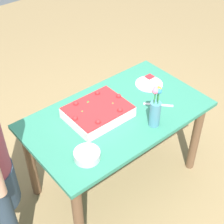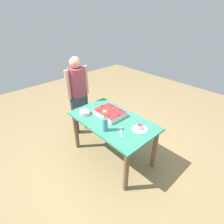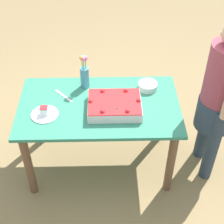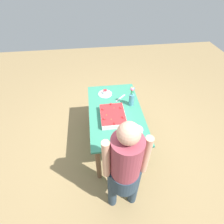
{
  "view_description": "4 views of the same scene",
  "coord_description": "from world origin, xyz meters",
  "px_view_note": "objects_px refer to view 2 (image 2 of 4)",
  "views": [
    {
      "loc": [
        -1.23,
        -1.42,
        2.33
      ],
      "look_at": [
        -0.08,
        -0.04,
        0.81
      ],
      "focal_mm": 55.0,
      "sensor_mm": 36.0,
      "label": 1
    },
    {
      "loc": [
        1.6,
        -1.5,
        2.17
      ],
      "look_at": [
        -0.08,
        0.07,
        0.8
      ],
      "focal_mm": 28.0,
      "sensor_mm": 36.0,
      "label": 2
    },
    {
      "loc": [
        -0.06,
        2.14,
        2.56
      ],
      "look_at": [
        -0.11,
        0.11,
        0.74
      ],
      "focal_mm": 55.0,
      "sensor_mm": 36.0,
      "label": 3
    },
    {
      "loc": [
        -1.83,
        0.28,
        2.46
      ],
      "look_at": [
        -0.07,
        0.06,
        0.79
      ],
      "focal_mm": 28.0,
      "sensor_mm": 36.0,
      "label": 4
    }
  ],
  "objects_px": {
    "sheet_cake": "(110,113)",
    "fruit_bowl": "(85,113)",
    "serving_plate_with_slice": "(140,128)",
    "cake_knife": "(121,132)",
    "person_standing": "(78,92)",
    "flower_vase": "(105,122)"
  },
  "relations": [
    {
      "from": "serving_plate_with_slice",
      "to": "person_standing",
      "type": "relative_size",
      "value": 0.15
    },
    {
      "from": "cake_knife",
      "to": "person_standing",
      "type": "bearing_deg",
      "value": -140.06
    },
    {
      "from": "sheet_cake",
      "to": "cake_knife",
      "type": "distance_m",
      "value": 0.46
    },
    {
      "from": "cake_knife",
      "to": "flower_vase",
      "type": "bearing_deg",
      "value": -96.59
    },
    {
      "from": "sheet_cake",
      "to": "fruit_bowl",
      "type": "relative_size",
      "value": 2.56
    },
    {
      "from": "fruit_bowl",
      "to": "person_standing",
      "type": "xyz_separation_m",
      "value": [
        -0.54,
        0.25,
        0.1
      ]
    },
    {
      "from": "flower_vase",
      "to": "fruit_bowl",
      "type": "bearing_deg",
      "value": 175.54
    },
    {
      "from": "fruit_bowl",
      "to": "person_standing",
      "type": "bearing_deg",
      "value": 155.29
    },
    {
      "from": "sheet_cake",
      "to": "fruit_bowl",
      "type": "distance_m",
      "value": 0.4
    },
    {
      "from": "sheet_cake",
      "to": "serving_plate_with_slice",
      "type": "relative_size",
      "value": 1.94
    },
    {
      "from": "sheet_cake",
      "to": "cake_knife",
      "type": "height_order",
      "value": "sheet_cake"
    },
    {
      "from": "cake_knife",
      "to": "fruit_bowl",
      "type": "height_order",
      "value": "fruit_bowl"
    },
    {
      "from": "cake_knife",
      "to": "flower_vase",
      "type": "xyz_separation_m",
      "value": [
        -0.18,
        -0.13,
        0.13
      ]
    },
    {
      "from": "sheet_cake",
      "to": "person_standing",
      "type": "distance_m",
      "value": 0.84
    },
    {
      "from": "sheet_cake",
      "to": "flower_vase",
      "type": "relative_size",
      "value": 1.35
    },
    {
      "from": "sheet_cake",
      "to": "serving_plate_with_slice",
      "type": "bearing_deg",
      "value": 5.26
    },
    {
      "from": "serving_plate_with_slice",
      "to": "fruit_bowl",
      "type": "distance_m",
      "value": 0.91
    },
    {
      "from": "serving_plate_with_slice",
      "to": "cake_knife",
      "type": "xyz_separation_m",
      "value": [
        -0.13,
        -0.23,
        -0.02
      ]
    },
    {
      "from": "serving_plate_with_slice",
      "to": "fruit_bowl",
      "type": "relative_size",
      "value": 1.32
    },
    {
      "from": "serving_plate_with_slice",
      "to": "cake_knife",
      "type": "height_order",
      "value": "serving_plate_with_slice"
    },
    {
      "from": "serving_plate_with_slice",
      "to": "cake_knife",
      "type": "distance_m",
      "value": 0.27
    },
    {
      "from": "serving_plate_with_slice",
      "to": "cake_knife",
      "type": "relative_size",
      "value": 1.0
    }
  ]
}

